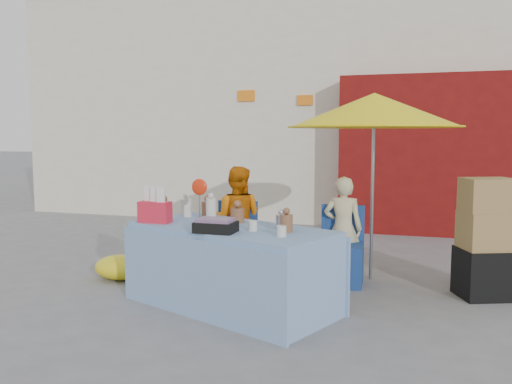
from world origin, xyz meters
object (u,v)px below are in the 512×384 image
(vendor_beige, at_px, (343,229))
(umbrella, at_px, (374,111))
(chair_right, at_px, (341,261))
(chair_left, at_px, (233,254))
(box_stack, at_px, (487,243))
(vendor_orange, at_px, (237,220))
(market_table, at_px, (230,266))

(vendor_beige, height_order, umbrella, umbrella)
(chair_right, height_order, vendor_beige, vendor_beige)
(chair_left, xyz_separation_m, umbrella, (1.55, 0.28, 1.64))
(chair_right, relative_size, box_stack, 0.70)
(vendor_beige, relative_size, box_stack, 0.98)
(chair_left, distance_m, vendor_beige, 1.30)
(chair_right, bearing_deg, vendor_beige, 86.58)
(chair_right, bearing_deg, umbrella, 40.31)
(chair_right, relative_size, vendor_orange, 0.67)
(chair_right, bearing_deg, chair_left, 176.94)
(umbrella, bearing_deg, vendor_beige, -153.43)
(market_table, distance_m, box_stack, 2.58)
(vendor_beige, height_order, box_stack, box_stack)
(chair_left, distance_m, box_stack, 2.74)
(market_table, height_order, box_stack, market_table)
(umbrella, bearing_deg, chair_left, -169.61)
(chair_right, distance_m, box_stack, 1.50)
(vendor_orange, height_order, umbrella, umbrella)
(vendor_orange, bearing_deg, vendor_beige, 176.94)
(vendor_beige, distance_m, box_stack, 1.48)
(vendor_orange, relative_size, vendor_beige, 1.08)
(box_stack, bearing_deg, chair_right, 177.44)
(chair_right, height_order, vendor_orange, vendor_orange)
(market_table, distance_m, umbrella, 2.36)
(chair_left, height_order, umbrella, umbrella)
(vendor_orange, height_order, vendor_beige, vendor_orange)
(box_stack, bearing_deg, vendor_orange, 175.79)
(chair_right, distance_m, vendor_beige, 0.36)
(chair_right, xyz_separation_m, box_stack, (1.47, -0.07, 0.30))
(chair_left, xyz_separation_m, box_stack, (2.72, -0.07, 0.30))
(box_stack, bearing_deg, market_table, -155.92)
(chair_left, bearing_deg, vendor_orange, 86.58)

